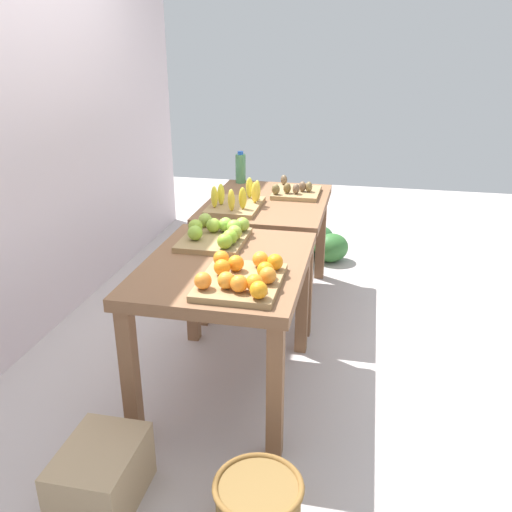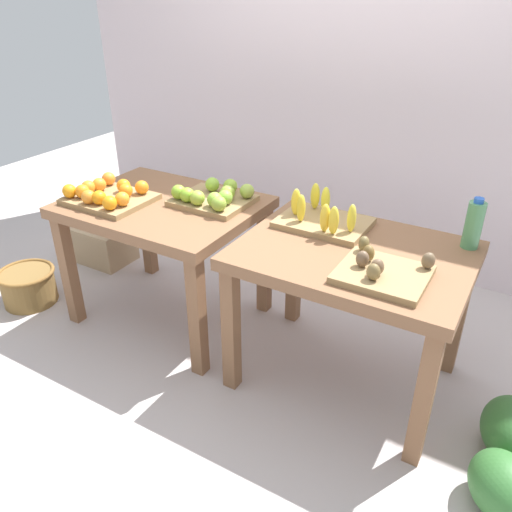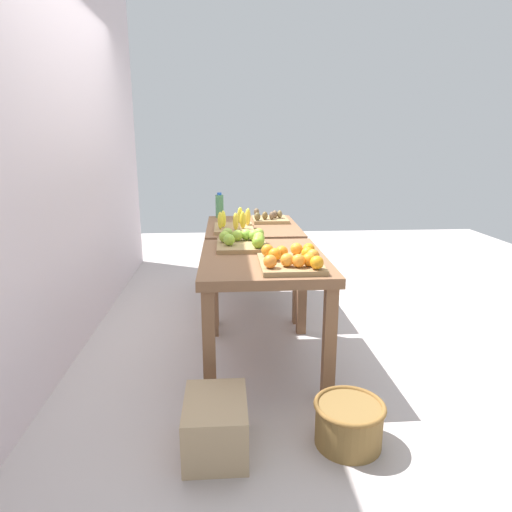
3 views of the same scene
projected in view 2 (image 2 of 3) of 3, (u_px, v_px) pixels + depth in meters
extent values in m
plane|color=#BAAFAC|center=(250.00, 342.00, 2.92)|extent=(8.00, 8.00, 0.00)
cube|color=silver|center=(358.00, 38.00, 3.23)|extent=(4.40, 0.12, 3.00)
cube|color=brown|center=(163.00, 207.00, 2.83)|extent=(1.04, 0.80, 0.06)
cube|color=brown|center=(69.00, 271.00, 2.95)|extent=(0.07, 0.07, 0.68)
cube|color=brown|center=(197.00, 317.00, 2.54)|extent=(0.07, 0.07, 0.68)
cube|color=brown|center=(147.00, 228.00, 3.47)|extent=(0.07, 0.07, 0.68)
cube|color=brown|center=(265.00, 261.00, 3.06)|extent=(0.07, 0.07, 0.68)
cube|color=brown|center=(354.00, 256.00, 2.33)|extent=(1.04, 0.80, 0.06)
cube|color=brown|center=(231.00, 329.00, 2.46)|extent=(0.07, 0.07, 0.68)
cube|color=brown|center=(423.00, 399.00, 2.05)|extent=(0.07, 0.07, 0.68)
cube|color=brown|center=(294.00, 269.00, 2.97)|extent=(0.07, 0.07, 0.68)
cube|color=brown|center=(458.00, 315.00, 2.56)|extent=(0.07, 0.07, 0.68)
cube|color=#9A7A4E|center=(110.00, 199.00, 2.82)|extent=(0.44, 0.36, 0.03)
sphere|color=orange|center=(142.00, 187.00, 2.83)|extent=(0.10, 0.10, 0.08)
sphere|color=orange|center=(122.00, 199.00, 2.68)|extent=(0.08, 0.08, 0.08)
sphere|color=orange|center=(88.00, 197.00, 2.70)|extent=(0.09, 0.09, 0.08)
sphere|color=orange|center=(110.00, 203.00, 2.63)|extent=(0.08, 0.08, 0.08)
sphere|color=orange|center=(69.00, 191.00, 2.78)|extent=(0.10, 0.10, 0.08)
sphere|color=orange|center=(88.00, 187.00, 2.83)|extent=(0.08, 0.08, 0.08)
sphere|color=orange|center=(82.00, 191.00, 2.77)|extent=(0.10, 0.10, 0.08)
sphere|color=orange|center=(109.00, 179.00, 2.95)|extent=(0.08, 0.08, 0.08)
sphere|color=orange|center=(124.00, 186.00, 2.85)|extent=(0.09, 0.09, 0.08)
sphere|color=orange|center=(99.00, 184.00, 2.87)|extent=(0.10, 0.10, 0.08)
sphere|color=orange|center=(126.00, 191.00, 2.78)|extent=(0.09, 0.09, 0.08)
sphere|color=orange|center=(99.00, 198.00, 2.69)|extent=(0.09, 0.09, 0.08)
cube|color=#9A7A4E|center=(213.00, 201.00, 2.79)|extent=(0.40, 0.34, 0.03)
sphere|color=#92B33A|center=(228.00, 193.00, 2.75)|extent=(0.11, 0.11, 0.08)
sphere|color=#95B638|center=(197.00, 198.00, 2.68)|extent=(0.11, 0.11, 0.08)
sphere|color=#8EBA3B|center=(212.00, 184.00, 2.86)|extent=(0.10, 0.10, 0.08)
sphere|color=#94AD42|center=(247.00, 191.00, 2.77)|extent=(0.11, 0.11, 0.08)
sphere|color=#89BE3B|center=(215.00, 200.00, 2.66)|extent=(0.11, 0.11, 0.08)
sphere|color=#8FB337|center=(230.00, 186.00, 2.84)|extent=(0.11, 0.11, 0.08)
sphere|color=#85BE3D|center=(225.00, 197.00, 2.69)|extent=(0.08, 0.08, 0.08)
sphere|color=#84B62E|center=(179.00, 192.00, 2.76)|extent=(0.11, 0.11, 0.08)
sphere|color=#87BC2E|center=(187.00, 195.00, 2.72)|extent=(0.11, 0.11, 0.08)
sphere|color=#8BB03A|center=(218.00, 204.00, 2.61)|extent=(0.11, 0.11, 0.08)
cube|color=#9A7A4E|center=(324.00, 223.00, 2.54)|extent=(0.44, 0.32, 0.03)
ellipsoid|color=yellow|center=(325.00, 200.00, 2.58)|extent=(0.06, 0.06, 0.14)
ellipsoid|color=yellow|center=(296.00, 202.00, 2.56)|extent=(0.07, 0.06, 0.14)
ellipsoid|color=yellow|center=(352.00, 218.00, 2.38)|extent=(0.05, 0.06, 0.14)
ellipsoid|color=yellow|center=(315.00, 196.00, 2.63)|extent=(0.05, 0.05, 0.14)
ellipsoid|color=yellow|center=(301.00, 208.00, 2.49)|extent=(0.04, 0.05, 0.14)
ellipsoid|color=yellow|center=(334.00, 220.00, 2.36)|extent=(0.05, 0.05, 0.14)
ellipsoid|color=yellow|center=(325.00, 218.00, 2.38)|extent=(0.07, 0.07, 0.14)
cube|color=#9A7A4E|center=(383.00, 274.00, 2.09)|extent=(0.36, 0.32, 0.03)
ellipsoid|color=brown|center=(373.00, 272.00, 2.01)|extent=(0.06, 0.05, 0.07)
ellipsoid|color=brown|center=(377.00, 267.00, 2.04)|extent=(0.07, 0.07, 0.07)
ellipsoid|color=brown|center=(364.00, 244.00, 2.22)|extent=(0.06, 0.06, 0.07)
ellipsoid|color=brown|center=(362.00, 259.00, 2.10)|extent=(0.06, 0.05, 0.07)
ellipsoid|color=brown|center=(369.00, 253.00, 2.15)|extent=(0.07, 0.07, 0.07)
ellipsoid|color=brown|center=(428.00, 261.00, 2.09)|extent=(0.07, 0.07, 0.07)
cylinder|color=#4C8C59|center=(473.00, 225.00, 2.29)|extent=(0.08, 0.08, 0.22)
cylinder|color=blue|center=(479.00, 200.00, 2.23)|extent=(0.04, 0.04, 0.02)
ellipsoid|color=#347031|center=(503.00, 486.00, 1.94)|extent=(0.37, 0.39, 0.25)
cylinder|color=olive|center=(29.00, 287.00, 3.24)|extent=(0.33, 0.33, 0.21)
torus|color=brown|center=(25.00, 273.00, 3.19)|extent=(0.35, 0.35, 0.02)
cube|color=tan|center=(103.00, 243.00, 3.72)|extent=(0.40, 0.30, 0.27)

